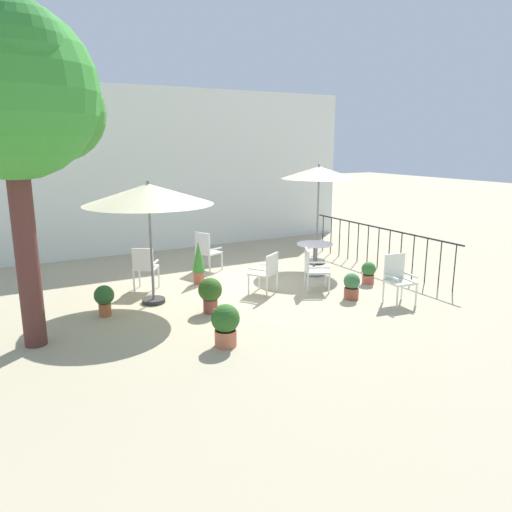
{
  "coord_description": "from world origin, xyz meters",
  "views": [
    {
      "loc": [
        -4.69,
        -8.7,
        3.01
      ],
      "look_at": [
        0.0,
        -0.2,
        0.74
      ],
      "focal_mm": 34.24,
      "sensor_mm": 36.0,
      "label": 1
    }
  ],
  "objects_px": {
    "shade_tree": "(12,93)",
    "patio_chair_0": "(266,270)",
    "patio_chair_1": "(313,267)",
    "potted_plant_5": "(210,292)",
    "patio_chair_2": "(145,265)",
    "potted_plant_0": "(199,261)",
    "patio_umbrella_1": "(148,195)",
    "patio_chair_3": "(398,276)",
    "potted_plant_3": "(225,323)",
    "cafe_table_0": "(314,253)",
    "potted_plant_2": "(104,298)",
    "patio_chair_4": "(206,249)",
    "patio_umbrella_0": "(319,174)",
    "potted_plant_1": "(368,272)",
    "potted_plant_4": "(352,286)"
  },
  "relations": [
    {
      "from": "patio_chair_0",
      "to": "patio_chair_4",
      "type": "height_order",
      "value": "patio_chair_4"
    },
    {
      "from": "potted_plant_5",
      "to": "patio_chair_3",
      "type": "bearing_deg",
      "value": -20.4
    },
    {
      "from": "potted_plant_1",
      "to": "potted_plant_3",
      "type": "relative_size",
      "value": 0.73
    },
    {
      "from": "shade_tree",
      "to": "potted_plant_2",
      "type": "xyz_separation_m",
      "value": [
        1.16,
        0.74,
        -3.33
      ]
    },
    {
      "from": "patio_chair_4",
      "to": "potted_plant_5",
      "type": "relative_size",
      "value": 1.47
    },
    {
      "from": "patio_chair_0",
      "to": "potted_plant_0",
      "type": "relative_size",
      "value": 0.89
    },
    {
      "from": "potted_plant_1",
      "to": "patio_chair_3",
      "type": "bearing_deg",
      "value": -108.49
    },
    {
      "from": "patio_chair_0",
      "to": "potted_plant_3",
      "type": "bearing_deg",
      "value": -133.23
    },
    {
      "from": "shade_tree",
      "to": "cafe_table_0",
      "type": "xyz_separation_m",
      "value": [
        6.01,
        1.21,
        -3.14
      ]
    },
    {
      "from": "potted_plant_1",
      "to": "patio_chair_2",
      "type": "bearing_deg",
      "value": 157.62
    },
    {
      "from": "shade_tree",
      "to": "patio_chair_0",
      "type": "height_order",
      "value": "shade_tree"
    },
    {
      "from": "potted_plant_5",
      "to": "shade_tree",
      "type": "bearing_deg",
      "value": -179.59
    },
    {
      "from": "patio_chair_0",
      "to": "potted_plant_2",
      "type": "xyz_separation_m",
      "value": [
        -3.16,
        0.24,
        -0.16
      ]
    },
    {
      "from": "potted_plant_1",
      "to": "potted_plant_3",
      "type": "height_order",
      "value": "potted_plant_3"
    },
    {
      "from": "patio_chair_4",
      "to": "potted_plant_3",
      "type": "xyz_separation_m",
      "value": [
        -1.5,
        -4.23,
        -0.17
      ]
    },
    {
      "from": "patio_chair_1",
      "to": "potted_plant_5",
      "type": "relative_size",
      "value": 1.36
    },
    {
      "from": "patio_chair_1",
      "to": "potted_plant_1",
      "type": "bearing_deg",
      "value": -7.1
    },
    {
      "from": "potted_plant_4",
      "to": "patio_chair_1",
      "type": "bearing_deg",
      "value": 111.8
    },
    {
      "from": "shade_tree",
      "to": "potted_plant_3",
      "type": "relative_size",
      "value": 7.45
    },
    {
      "from": "patio_chair_3",
      "to": "potted_plant_4",
      "type": "bearing_deg",
      "value": 134.27
    },
    {
      "from": "patio_umbrella_1",
      "to": "potted_plant_0",
      "type": "height_order",
      "value": "patio_umbrella_1"
    },
    {
      "from": "patio_chair_3",
      "to": "potted_plant_2",
      "type": "distance_m",
      "value": 5.42
    },
    {
      "from": "potted_plant_2",
      "to": "potted_plant_3",
      "type": "bearing_deg",
      "value": -59.33
    },
    {
      "from": "cafe_table_0",
      "to": "patio_chair_2",
      "type": "height_order",
      "value": "patio_chair_2"
    },
    {
      "from": "patio_umbrella_1",
      "to": "potted_plant_5",
      "type": "distance_m",
      "value": 2.11
    },
    {
      "from": "shade_tree",
      "to": "patio_chair_0",
      "type": "distance_m",
      "value": 5.38
    },
    {
      "from": "shade_tree",
      "to": "patio_chair_1",
      "type": "relative_size",
      "value": 5.58
    },
    {
      "from": "patio_umbrella_0",
      "to": "potted_plant_1",
      "type": "xyz_separation_m",
      "value": [
        -0.1,
        -2.06,
        -1.99
      ]
    },
    {
      "from": "potted_plant_4",
      "to": "potted_plant_5",
      "type": "distance_m",
      "value": 2.81
    },
    {
      "from": "patio_umbrella_1",
      "to": "patio_chair_0",
      "type": "relative_size",
      "value": 2.83
    },
    {
      "from": "patio_chair_2",
      "to": "patio_chair_4",
      "type": "height_order",
      "value": "patio_chair_4"
    },
    {
      "from": "patio_chair_2",
      "to": "shade_tree",
      "type": "bearing_deg",
      "value": -139.92
    },
    {
      "from": "patio_umbrella_0",
      "to": "potted_plant_4",
      "type": "relative_size",
      "value": 4.79
    },
    {
      "from": "potted_plant_4",
      "to": "potted_plant_5",
      "type": "xyz_separation_m",
      "value": [
        -2.74,
        0.63,
        0.1
      ]
    },
    {
      "from": "patio_chair_3",
      "to": "potted_plant_3",
      "type": "relative_size",
      "value": 1.44
    },
    {
      "from": "patio_chair_2",
      "to": "potted_plant_3",
      "type": "bearing_deg",
      "value": -85.83
    },
    {
      "from": "patio_umbrella_1",
      "to": "patio_chair_1",
      "type": "distance_m",
      "value": 3.61
    },
    {
      "from": "patio_umbrella_1",
      "to": "patio_chair_3",
      "type": "height_order",
      "value": "patio_umbrella_1"
    },
    {
      "from": "patio_chair_3",
      "to": "patio_chair_0",
      "type": "bearing_deg",
      "value": 137.66
    },
    {
      "from": "patio_chair_4",
      "to": "shade_tree",
      "type": "bearing_deg",
      "value": -145.19
    },
    {
      "from": "patio_chair_0",
      "to": "potted_plant_5",
      "type": "distance_m",
      "value": 1.53
    },
    {
      "from": "cafe_table_0",
      "to": "potted_plant_0",
      "type": "height_order",
      "value": "potted_plant_0"
    },
    {
      "from": "cafe_table_0",
      "to": "patio_chair_2",
      "type": "distance_m",
      "value": 3.84
    },
    {
      "from": "cafe_table_0",
      "to": "patio_umbrella_1",
      "type": "bearing_deg",
      "value": -177.64
    },
    {
      "from": "potted_plant_2",
      "to": "patio_chair_0",
      "type": "bearing_deg",
      "value": -4.39
    },
    {
      "from": "patio_chair_2",
      "to": "potted_plant_0",
      "type": "bearing_deg",
      "value": -1.94
    },
    {
      "from": "potted_plant_1",
      "to": "potted_plant_2",
      "type": "xyz_separation_m",
      "value": [
        -5.47,
        0.68,
        0.08
      ]
    },
    {
      "from": "patio_chair_3",
      "to": "shade_tree",
      "type": "bearing_deg",
      "value": 168.89
    },
    {
      "from": "potted_plant_1",
      "to": "potted_plant_5",
      "type": "distance_m",
      "value": 3.76
    },
    {
      "from": "potted_plant_0",
      "to": "potted_plant_1",
      "type": "height_order",
      "value": "potted_plant_0"
    }
  ]
}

